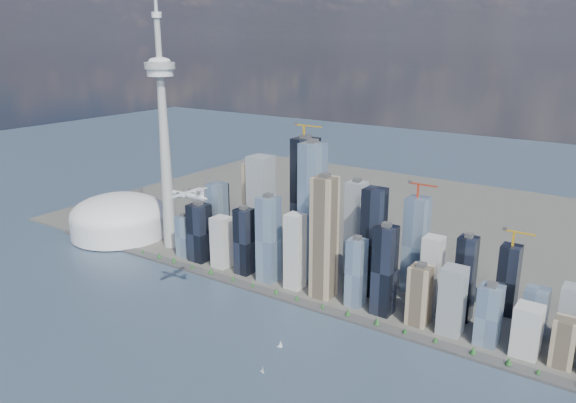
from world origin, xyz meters
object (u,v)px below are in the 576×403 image
Objects in this scene: airplane at (189,195)px; sailboat_east at (280,345)px; needle_tower at (164,130)px; dome_stadium at (119,218)px; sailboat_west at (263,370)px.

sailboat_east is at bearing 2.15° from airplane.
needle_tower is 241.40m from dome_stadium.
dome_stadium is at bearing 153.64° from airplane.
needle_tower reaches higher than dome_stadium.
airplane is 6.35× the size of sailboat_west.
needle_tower is 534.14m from sailboat_west.
dome_stadium is 18.95× the size of sailboat_west.
sailboat_west is (553.71, -235.18, -36.05)m from dome_stadium.
sailboat_west is 0.99× the size of sailboat_east.
sailboat_west is at bearing -83.45° from sailboat_east.
sailboat_east is at bearing -17.92° from dome_stadium.
airplane is (388.17, -182.49, 154.19)m from dome_stadium.
sailboat_west is at bearing -23.01° from dome_stadium.
sailboat_west is (413.71, -245.18, -232.45)m from needle_tower.
airplane is 6.28× the size of sailboat_east.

